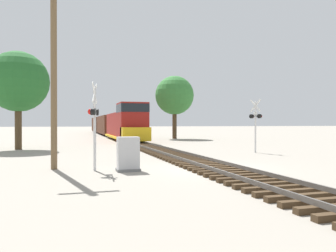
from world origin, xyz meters
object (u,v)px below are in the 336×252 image
object	(u,v)px
crossing_signal_near	(94,117)
tree_far_right	(18,82)
utility_pole	(54,67)
relay_cabinet	(128,154)
tree_mid_background	(175,96)
crossing_signal_far	(256,120)
freight_train	(109,125)

from	to	relation	value
crossing_signal_near	tree_far_right	world-z (taller)	tree_far_right
crossing_signal_near	utility_pole	world-z (taller)	utility_pole
crossing_signal_near	relay_cabinet	distance (m)	2.22
relay_cabinet	tree_mid_background	distance (m)	30.55
crossing_signal_far	tree_far_right	distance (m)	18.72
utility_pole	tree_far_right	world-z (taller)	utility_pole
utility_pole	freight_train	bearing A→B (deg)	80.28
freight_train	utility_pole	bearing A→B (deg)	-99.72
freight_train	tree_mid_background	world-z (taller)	tree_mid_background
crossing_signal_far	crossing_signal_near	bearing A→B (deg)	96.83
crossing_signal_near	tree_far_right	size ratio (longest dim) A/B	0.50
crossing_signal_far	utility_pole	bearing A→B (deg)	90.10
crossing_signal_near	crossing_signal_far	world-z (taller)	crossing_signal_near
relay_cabinet	tree_far_right	distance (m)	16.33
crossing_signal_near	relay_cabinet	world-z (taller)	crossing_signal_near
relay_cabinet	tree_far_right	world-z (taller)	tree_far_right
utility_pole	crossing_signal_near	bearing A→B (deg)	-30.04
crossing_signal_near	tree_far_right	xyz separation A→B (m)	(-5.04, 13.72, 3.04)
crossing_signal_near	tree_mid_background	xyz separation A→B (m)	(12.45, 27.49, 3.50)
relay_cabinet	crossing_signal_far	bearing A→B (deg)	31.82
tree_far_right	utility_pole	bearing A→B (deg)	-75.38
freight_train	tree_far_right	distance (m)	30.08
crossing_signal_near	crossing_signal_far	size ratio (longest dim) A/B	1.02
crossing_signal_near	crossing_signal_far	bearing A→B (deg)	131.94
freight_train	crossing_signal_far	size ratio (longest dim) A/B	13.52
tree_mid_background	crossing_signal_near	bearing A→B (deg)	-114.37
crossing_signal_near	tree_far_right	bearing A→B (deg)	-144.38
crossing_signal_near	utility_pole	size ratio (longest dim) A/B	0.43
utility_pole	tree_mid_background	bearing A→B (deg)	61.84
freight_train	crossing_signal_far	distance (m)	36.52
relay_cabinet	crossing_signal_near	bearing A→B (deg)	159.32
crossing_signal_near	crossing_signal_far	xyz separation A→B (m)	(11.64, 5.80, -0.02)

